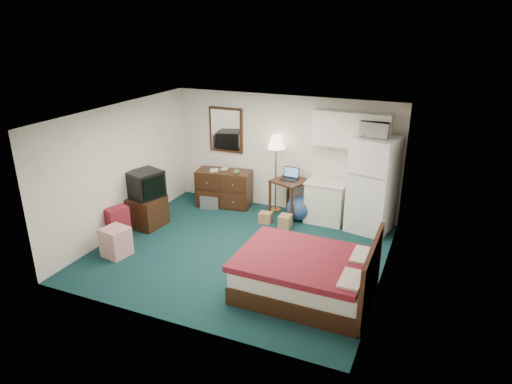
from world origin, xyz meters
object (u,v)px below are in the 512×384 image
at_px(bed, 304,276).
at_px(desk, 290,198).
at_px(kitchen_counter, 326,202).
at_px(fridge, 373,185).
at_px(floor_lamp, 276,174).
at_px(dresser, 224,188).
at_px(tv_stand, 147,211).
at_px(suitcase, 118,224).

bearing_deg(bed, desk, 114.33).
bearing_deg(kitchen_counter, bed, -80.18).
bearing_deg(bed, fridge, 80.02).
height_order(floor_lamp, desk, floor_lamp).
height_order(dresser, kitchen_counter, kitchen_counter).
bearing_deg(dresser, fridge, -8.26).
relative_size(kitchen_counter, fridge, 0.45).
relative_size(dresser, fridge, 0.63).
relative_size(tv_stand, suitcase, 1.03).
height_order(dresser, bed, dresser).
xyz_separation_m(floor_lamp, tv_stand, (-2.11, -1.77, -0.54)).
bearing_deg(kitchen_counter, dresser, -177.37).
relative_size(desk, suitcase, 1.26).
relative_size(dresser, suitcase, 1.84).
bearing_deg(floor_lamp, tv_stand, -140.01).
xyz_separation_m(dresser, tv_stand, (-0.96, -1.59, -0.10)).
bearing_deg(desk, suitcase, -119.20).
relative_size(dresser, floor_lamp, 0.71).
distance_m(dresser, fridge, 3.28).
distance_m(dresser, bed, 3.83).
bearing_deg(desk, kitchen_counter, 25.32).
height_order(floor_lamp, bed, floor_lamp).
bearing_deg(floor_lamp, fridge, -4.67).
height_order(dresser, suitcase, dresser).
distance_m(desk, tv_stand, 2.96).
relative_size(floor_lamp, bed, 0.87).
relative_size(dresser, kitchen_counter, 1.42).
bearing_deg(bed, kitchen_counter, 99.03).
xyz_separation_m(dresser, floor_lamp, (1.16, 0.19, 0.44)).
relative_size(fridge, bed, 0.97).
height_order(dresser, tv_stand, dresser).
xyz_separation_m(kitchen_counter, fridge, (0.91, -0.03, 0.52)).
height_order(kitchen_counter, tv_stand, kitchen_counter).
xyz_separation_m(desk, bed, (1.17, -2.67, -0.10)).
bearing_deg(suitcase, dresser, 84.94).
bearing_deg(floor_lamp, suitcase, -131.78).
bearing_deg(bed, floor_lamp, 119.26).
xyz_separation_m(bed, suitcase, (-3.81, 0.37, 0.02)).
bearing_deg(tv_stand, bed, -13.47).
xyz_separation_m(fridge, bed, (-0.51, -2.71, -0.63)).
bearing_deg(floor_lamp, bed, -61.39).
relative_size(desk, tv_stand, 1.23).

